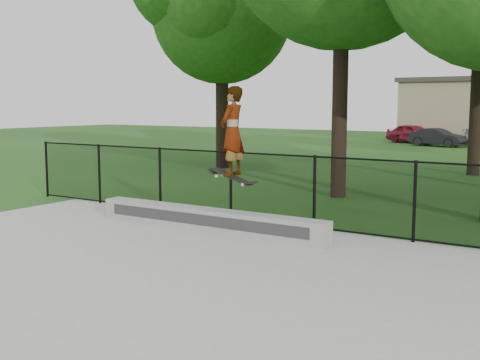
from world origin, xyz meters
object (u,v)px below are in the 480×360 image
Objects in this scene: car_a at (413,134)px; car_b at (437,137)px; skater_airborne at (232,133)px; grind_ledge at (207,220)px.

car_a is 1.21× the size of car_b.
car_b is 27.86m from skater_airborne.
car_b reaches higher than grind_ledge.
grind_ledge is 27.66m from car_b.
skater_airborne is (0.65, -0.08, 1.74)m from grind_ledge.
skater_airborne reaches higher than grind_ledge.
car_b is (2.16, -2.29, -0.08)m from car_a.
car_a is 3.15m from car_b.
car_a reaches higher than car_b.
grind_ledge is 2.76× the size of skater_airborne.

